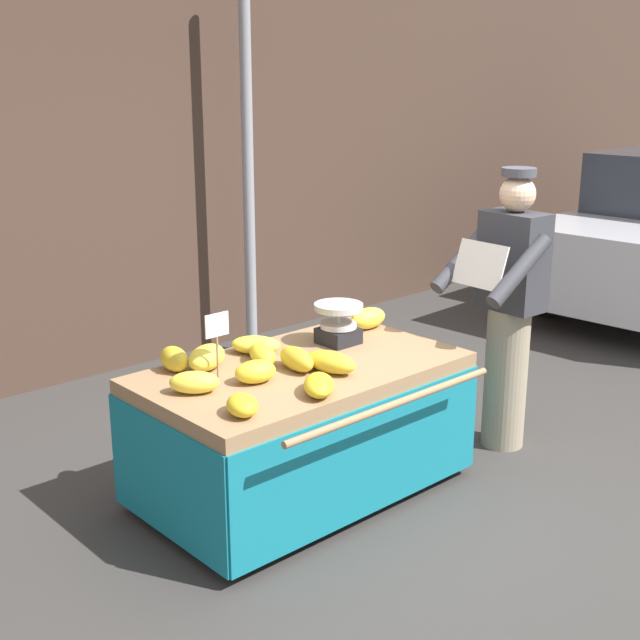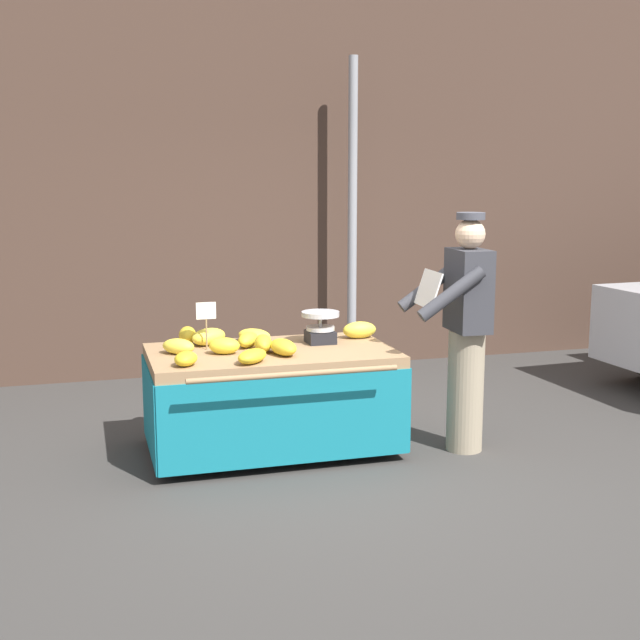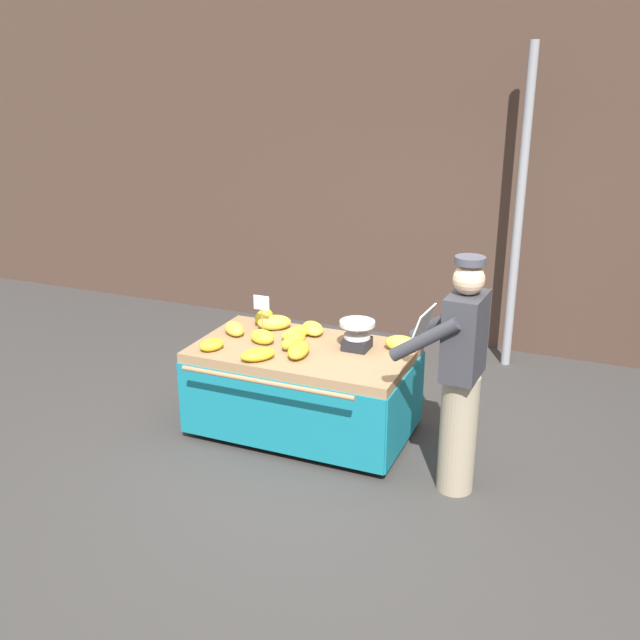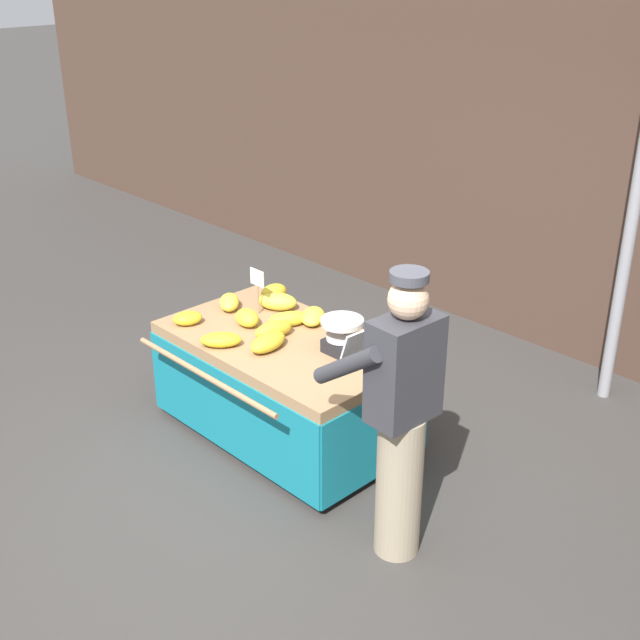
{
  "view_description": "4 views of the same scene",
  "coord_description": "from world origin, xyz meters",
  "px_view_note": "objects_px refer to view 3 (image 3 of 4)",
  "views": [
    {
      "loc": [
        -3.27,
        -2.64,
        2.24
      ],
      "look_at": [
        -0.28,
        0.64,
        0.94
      ],
      "focal_mm": 47.73,
      "sensor_mm": 36.0,
      "label": 1
    },
    {
      "loc": [
        -1.75,
        -5.08,
        1.98
      ],
      "look_at": [
        -0.1,
        0.61,
        0.94
      ],
      "focal_mm": 46.75,
      "sensor_mm": 36.0,
      "label": 2
    },
    {
      "loc": [
        1.74,
        -4.34,
        2.89
      ],
      "look_at": [
        -0.35,
        0.62,
        0.98
      ],
      "focal_mm": 40.8,
      "sensor_mm": 36.0,
      "label": 3
    },
    {
      "loc": [
        3.26,
        -2.72,
        3.19
      ],
      "look_at": [
        -0.08,
        0.52,
        1.04
      ],
      "focal_mm": 46.21,
      "sensor_mm": 36.0,
      "label": 4
    }
  ],
  "objects_px": {
    "price_sign": "(262,306)",
    "banana_cart": "(303,372)",
    "banana_bunch_0": "(401,344)",
    "banana_bunch_2": "(258,355)",
    "banana_bunch_6": "(234,329)",
    "street_pole": "(519,213)",
    "banana_bunch_10": "(296,333)",
    "banana_bunch_4": "(274,322)",
    "banana_bunch_8": "(264,317)",
    "banana_bunch_9": "(212,345)",
    "weighing_scale": "(357,335)",
    "banana_bunch_7": "(313,328)",
    "banana_bunch_5": "(262,337)",
    "vendor_person": "(460,376)",
    "banana_bunch_3": "(299,350)",
    "banana_bunch_1": "(294,341)"
  },
  "relations": [
    {
      "from": "banana_bunch_3",
      "to": "banana_bunch_0",
      "type": "bearing_deg",
      "value": 30.94
    },
    {
      "from": "price_sign",
      "to": "banana_bunch_8",
      "type": "xyz_separation_m",
      "value": [
        -0.11,
        0.24,
        -0.18
      ]
    },
    {
      "from": "street_pole",
      "to": "banana_bunch_5",
      "type": "xyz_separation_m",
      "value": [
        -1.64,
        -2.16,
        -0.74
      ]
    },
    {
      "from": "weighing_scale",
      "to": "banana_bunch_0",
      "type": "xyz_separation_m",
      "value": [
        0.34,
        0.09,
        -0.05
      ]
    },
    {
      "from": "banana_bunch_4",
      "to": "banana_bunch_5",
      "type": "xyz_separation_m",
      "value": [
        0.06,
        -0.34,
        -0.0
      ]
    },
    {
      "from": "weighing_scale",
      "to": "banana_bunch_8",
      "type": "bearing_deg",
      "value": 165.73
    },
    {
      "from": "banana_bunch_1",
      "to": "vendor_person",
      "type": "bearing_deg",
      "value": -12.95
    },
    {
      "from": "street_pole",
      "to": "banana_bunch_0",
      "type": "distance_m",
      "value": 2.1
    },
    {
      "from": "banana_cart",
      "to": "banana_bunch_0",
      "type": "relative_size",
      "value": 6.68
    },
    {
      "from": "weighing_scale",
      "to": "banana_bunch_6",
      "type": "xyz_separation_m",
      "value": [
        -1.05,
        -0.1,
        -0.06
      ]
    },
    {
      "from": "price_sign",
      "to": "banana_bunch_9",
      "type": "relative_size",
      "value": 1.67
    },
    {
      "from": "banana_bunch_3",
      "to": "banana_bunch_9",
      "type": "bearing_deg",
      "value": -167.89
    },
    {
      "from": "street_pole",
      "to": "banana_bunch_7",
      "type": "height_order",
      "value": "street_pole"
    },
    {
      "from": "banana_cart",
      "to": "banana_bunch_7",
      "type": "bearing_deg",
      "value": 99.68
    },
    {
      "from": "street_pole",
      "to": "banana_bunch_2",
      "type": "bearing_deg",
      "value": -121.31
    },
    {
      "from": "banana_bunch_4",
      "to": "banana_bunch_9",
      "type": "xyz_separation_m",
      "value": [
        -0.24,
        -0.62,
        -0.02
      ]
    },
    {
      "from": "banana_bunch_6",
      "to": "weighing_scale",
      "type": "bearing_deg",
      "value": 5.25
    },
    {
      "from": "banana_cart",
      "to": "street_pole",
      "type": "bearing_deg",
      "value": 58.44
    },
    {
      "from": "banana_cart",
      "to": "banana_bunch_8",
      "type": "bearing_deg",
      "value": 144.6
    },
    {
      "from": "banana_bunch_8",
      "to": "banana_bunch_0",
      "type": "bearing_deg",
      "value": -6.55
    },
    {
      "from": "street_pole",
      "to": "banana_bunch_8",
      "type": "relative_size",
      "value": 14.56
    },
    {
      "from": "street_pole",
      "to": "banana_bunch_8",
      "type": "distance_m",
      "value": 2.64
    },
    {
      "from": "banana_bunch_3",
      "to": "banana_bunch_10",
      "type": "height_order",
      "value": "banana_bunch_3"
    },
    {
      "from": "banana_bunch_4",
      "to": "banana_bunch_8",
      "type": "bearing_deg",
      "value": 148.19
    },
    {
      "from": "banana_bunch_6",
      "to": "banana_bunch_9",
      "type": "relative_size",
      "value": 1.19
    },
    {
      "from": "price_sign",
      "to": "banana_cart",
      "type": "bearing_deg",
      "value": -18.24
    },
    {
      "from": "banana_bunch_0",
      "to": "banana_bunch_6",
      "type": "relative_size",
      "value": 1.07
    },
    {
      "from": "banana_bunch_4",
      "to": "banana_bunch_2",
      "type": "bearing_deg",
      "value": -74.29
    },
    {
      "from": "banana_bunch_3",
      "to": "banana_bunch_6",
      "type": "xyz_separation_m",
      "value": [
        -0.69,
        0.23,
        -0.0
      ]
    },
    {
      "from": "banana_bunch_5",
      "to": "vendor_person",
      "type": "bearing_deg",
      "value": -10.73
    },
    {
      "from": "banana_bunch_0",
      "to": "banana_bunch_4",
      "type": "distance_m",
      "value": 1.14
    },
    {
      "from": "banana_bunch_3",
      "to": "banana_bunch_8",
      "type": "height_order",
      "value": "banana_bunch_8"
    },
    {
      "from": "banana_bunch_8",
      "to": "banana_bunch_9",
      "type": "xyz_separation_m",
      "value": [
        -0.1,
        -0.71,
        -0.02
      ]
    },
    {
      "from": "street_pole",
      "to": "banana_bunch_10",
      "type": "height_order",
      "value": "street_pole"
    },
    {
      "from": "weighing_scale",
      "to": "vendor_person",
      "type": "distance_m",
      "value": 1.05
    },
    {
      "from": "banana_bunch_0",
      "to": "banana_bunch_9",
      "type": "xyz_separation_m",
      "value": [
        -1.38,
        -0.57,
        -0.02
      ]
    },
    {
      "from": "price_sign",
      "to": "banana_bunch_10",
      "type": "distance_m",
      "value": 0.36
    },
    {
      "from": "weighing_scale",
      "to": "banana_bunch_3",
      "type": "height_order",
      "value": "weighing_scale"
    },
    {
      "from": "banana_bunch_7",
      "to": "banana_bunch_3",
      "type": "bearing_deg",
      "value": -78.8
    },
    {
      "from": "banana_bunch_5",
      "to": "price_sign",
      "type": "bearing_deg",
      "value": 117.71
    },
    {
      "from": "banana_bunch_0",
      "to": "banana_bunch_2",
      "type": "xyz_separation_m",
      "value": [
        -0.95,
        -0.61,
        -0.02
      ]
    },
    {
      "from": "banana_bunch_4",
      "to": "banana_bunch_8",
      "type": "distance_m",
      "value": 0.17
    },
    {
      "from": "street_pole",
      "to": "banana_bunch_10",
      "type": "xyz_separation_m",
      "value": [
        -1.44,
        -1.96,
        -0.74
      ]
    },
    {
      "from": "price_sign",
      "to": "vendor_person",
      "type": "relative_size",
      "value": 0.2
    },
    {
      "from": "banana_bunch_2",
      "to": "banana_bunch_0",
      "type": "bearing_deg",
      "value": 32.49
    },
    {
      "from": "street_pole",
      "to": "vendor_person",
      "type": "relative_size",
      "value": 1.8
    },
    {
      "from": "banana_bunch_4",
      "to": "banana_bunch_9",
      "type": "relative_size",
      "value": 1.39
    },
    {
      "from": "banana_bunch_2",
      "to": "vendor_person",
      "type": "bearing_deg",
      "value": 0.51
    },
    {
      "from": "banana_bunch_1",
      "to": "banana_bunch_2",
      "type": "relative_size",
      "value": 1.02
    },
    {
      "from": "banana_bunch_1",
      "to": "banana_bunch_7",
      "type": "xyz_separation_m",
      "value": [
        0.01,
        0.36,
        -0.01
      ]
    }
  ]
}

